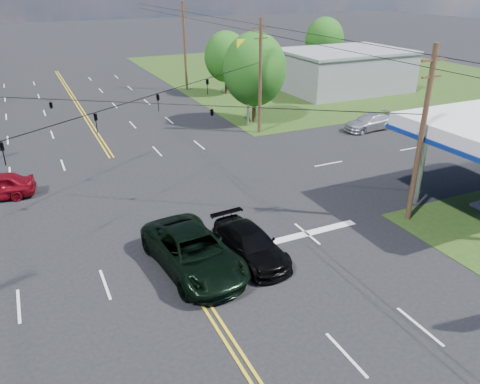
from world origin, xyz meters
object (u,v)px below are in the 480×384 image
tree_right_a (255,70)px  tree_right_b (226,57)px  pickup_dkgreen (194,252)px  suv_black (250,244)px  pole_ne (260,76)px  retail_ne (343,71)px  pole_se (421,135)px  pole_right_far (185,46)px  tree_far_r (324,40)px

tree_right_a → tree_right_b: 12.27m
pickup_dkgreen → suv_black: pickup_dkgreen is taller
pole_ne → tree_right_b: (3.50, 15.00, -0.70)m
retail_ne → suv_black: bearing=-132.9°
tree_right_b → pole_ne: bearing=-103.1°
pole_se → pole_right_far: size_ratio=0.95×
retail_ne → tree_right_b: bearing=163.5°
pole_se → pole_right_far: (0.00, 37.00, 0.25)m
pole_se → pickup_dkgreen: 13.13m
pole_se → pole_right_far: bearing=90.0°
pole_right_far → suv_black: pole_right_far is taller
tree_right_b → pole_se: bearing=-96.1°
retail_ne → suv_black: (-26.72, -28.75, -1.46)m
tree_right_a → tree_far_r: size_ratio=1.07×
pole_right_far → tree_far_r: pole_right_far is taller
tree_right_a → pickup_dkgreen: 24.86m
retail_ne → pickup_dkgreen: (-29.50, -28.50, -1.29)m
tree_right_b → pickup_dkgreen: tree_right_b is taller
pole_se → pole_ne: bearing=90.0°
tree_far_r → pickup_dkgreen: tree_far_r is taller
pole_right_far → pickup_dkgreen: bearing=-108.9°
pole_right_far → tree_right_a: pole_right_far is taller
retail_ne → tree_right_a: tree_right_a is taller
pole_se → tree_right_b: 33.19m
pole_ne → pole_right_far: 19.00m
tree_far_r → suv_black: tree_far_r is taller
pole_se → pole_ne: size_ratio=1.00×
pickup_dkgreen → suv_black: size_ratio=1.29×
tree_far_r → suv_black: bearing=-128.4°
tree_right_b → suv_black: (-13.22, -32.75, -3.47)m
retail_ne → tree_right_b: size_ratio=1.98×
pole_se → tree_far_r: 44.30m
retail_ne → pickup_dkgreen: retail_ne is taller
retail_ne → pole_right_far: 19.02m
pole_se → retail_ne: bearing=59.6°
tree_right_b → pickup_dkgreen: 36.38m
pole_right_far → suv_black: (-9.72, -36.75, -4.43)m
pole_se → suv_black: size_ratio=1.86×
retail_ne → pole_ne: size_ratio=1.47×
tree_right_a → pickup_dkgreen: tree_right_a is taller
pole_ne → tree_right_b: size_ratio=1.34×
retail_ne → pole_right_far: pole_right_far is taller
retail_ne → pickup_dkgreen: bearing=-136.0°
tree_right_b → suv_black: 35.49m
tree_right_a → tree_right_b: (2.50, 12.00, -0.65)m
pole_right_far → tree_far_r: (21.00, 2.00, -0.62)m
tree_right_a → pole_se: bearing=-92.7°
pole_ne → pickup_dkgreen: pole_ne is taller
tree_right_b → tree_right_a: bearing=-101.8°
tree_far_r → pole_right_far: bearing=-174.6°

